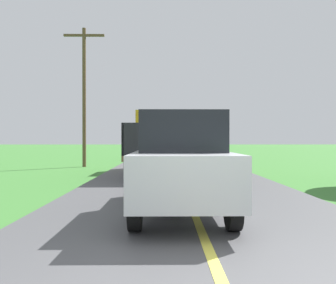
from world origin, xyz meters
The scene contains 4 objects.
banana_truck_near centered at (-0.85, 11.44, 1.47)m, with size 2.38×5.82×2.80m.
banana_truck_far centered at (-0.64, 24.53, 1.46)m, with size 2.38×5.81×2.80m.
utility_pole_roadside centered at (-5.09, 14.88, 4.21)m, with size 2.26×0.20×7.76m.
following_car centered at (-0.26, 3.47, 1.07)m, with size 1.74×4.10×1.92m.
Camera 1 is at (-0.57, -2.65, 1.51)m, focal length 33.42 mm.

